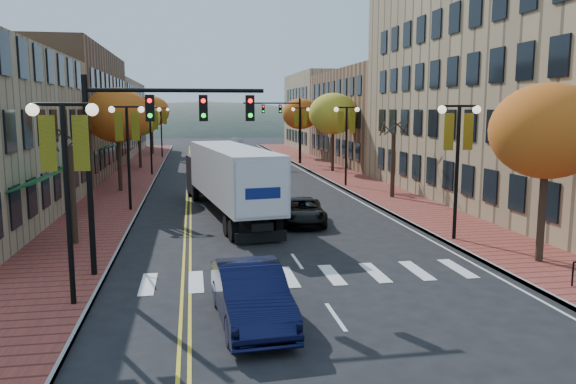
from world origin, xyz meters
name	(u,v)px	position (x,y,z in m)	size (l,w,h in m)	color
ground	(320,294)	(0.00, 0.00, 0.00)	(200.00, 200.00, 0.00)	black
sidewalk_left	(133,177)	(-9.00, 32.50, 0.07)	(4.00, 85.00, 0.15)	brown
sidewalk_right	(336,173)	(9.00, 32.50, 0.07)	(4.00, 85.00, 0.15)	brown
building_left_mid	(41,113)	(-17.00, 36.00, 5.50)	(12.00, 24.00, 11.00)	brown
building_left_far	(91,118)	(-17.00, 61.00, 4.75)	(12.00, 26.00, 9.50)	#9E8966
building_right_near	(549,83)	(18.50, 16.00, 7.50)	(15.00, 28.00, 15.00)	#997F5B
building_right_mid	(399,117)	(18.50, 42.00, 5.00)	(15.00, 24.00, 10.00)	brown
building_right_far	(346,112)	(18.50, 64.00, 5.50)	(15.00, 20.00, 11.00)	#9E8966
tree_left_a	(73,195)	(-9.00, 8.00, 2.25)	(0.28, 0.28, 4.20)	#382619
tree_left_b	(117,115)	(-9.00, 24.00, 5.45)	(4.48, 4.48, 7.21)	#382619
tree_left_c	(139,118)	(-9.00, 40.00, 5.05)	(4.16, 4.16, 6.69)	#382619
tree_left_d	(151,111)	(-9.00, 58.00, 5.60)	(4.61, 4.61, 7.42)	#382619
tree_right_a	(547,131)	(9.00, 2.00, 5.05)	(4.16, 4.16, 6.69)	#382619
tree_right_b	(393,165)	(9.00, 18.00, 2.25)	(0.28, 0.28, 4.20)	#382619
tree_right_c	(333,114)	(9.00, 34.00, 5.45)	(4.48, 4.48, 7.21)	#382619
tree_right_d	(300,114)	(9.00, 50.00, 5.29)	(4.35, 4.35, 7.00)	#382619
lamp_left_a	(66,165)	(-7.50, 0.00, 4.29)	(1.96, 0.36, 6.05)	black
lamp_left_b	(128,137)	(-7.50, 16.00, 4.29)	(1.96, 0.36, 6.05)	black
lamp_left_c	(150,127)	(-7.50, 34.00, 4.29)	(1.96, 0.36, 6.05)	black
lamp_left_d	(161,123)	(-7.50, 52.00, 4.29)	(1.96, 0.36, 6.05)	black
lamp_right_a	(458,146)	(7.50, 6.00, 4.29)	(1.96, 0.36, 6.05)	black
lamp_right_b	(346,130)	(7.50, 24.00, 4.29)	(1.96, 0.36, 6.05)	black
lamp_right_c	(301,124)	(7.50, 42.00, 4.29)	(1.96, 0.36, 6.05)	black
traffic_mast_near	(146,137)	(-5.48, 3.00, 4.92)	(6.10, 0.35, 7.00)	black
traffic_mast_far	(282,118)	(5.48, 42.00, 4.92)	(6.10, 0.34, 7.00)	black
semi_truck	(227,175)	(-2.06, 14.08, 2.27)	(4.60, 15.70, 3.88)	black
navy_sedan	(251,294)	(-2.42, -2.05, 0.82)	(1.74, 4.98, 1.64)	black
black_suv	(303,211)	(1.62, 11.06, 0.66)	(2.18, 4.74, 1.32)	black
car_far_white	(211,150)	(-1.61, 54.27, 0.73)	(1.72, 4.28, 1.46)	white
car_far_silver	(243,148)	(2.88, 59.06, 0.67)	(1.86, 4.58, 1.33)	#9E9DA4
car_far_oncoming	(237,143)	(2.84, 69.13, 0.78)	(1.65, 4.74, 1.56)	#94939A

